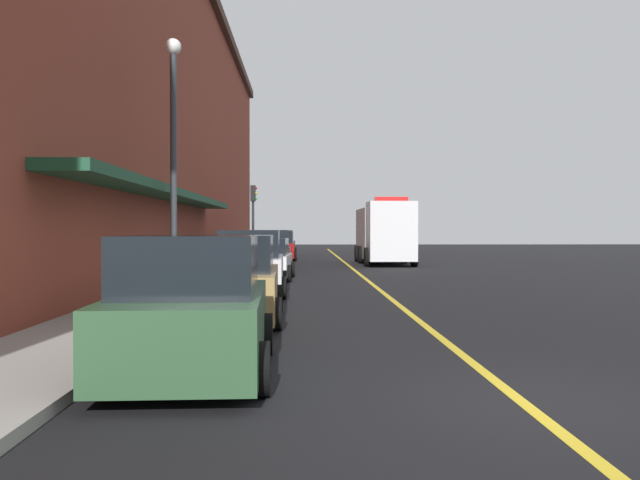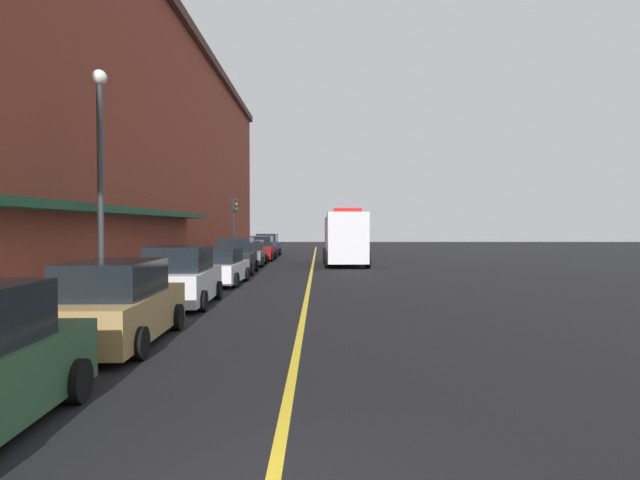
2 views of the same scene
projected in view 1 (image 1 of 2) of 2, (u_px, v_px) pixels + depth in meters
ground_plane at (354, 270)px, 32.59m from camera, size 112.00×112.00×0.00m
sidewalk_left at (224, 268)px, 32.43m from camera, size 2.40×70.00×0.15m
lane_center_stripe at (354, 270)px, 32.59m from camera, size 0.16×70.00×0.01m
brick_building_left at (97, 111)px, 31.17m from camera, size 10.11×64.00×14.71m
parked_car_0 at (192, 310)px, 9.02m from camera, size 2.21×4.29×1.85m
parked_car_1 at (233, 281)px, 14.31m from camera, size 2.15×4.82×1.81m
parked_car_2 at (250, 265)px, 19.99m from camera, size 2.18×4.40×1.91m
parked_car_3 at (266, 260)px, 26.18m from camera, size 2.17×4.47×1.60m
parked_car_4 at (269, 252)px, 31.64m from camera, size 2.19×4.25×1.91m
parked_car_5 at (274, 251)px, 37.39m from camera, size 2.06×4.36×1.63m
parked_car_6 at (280, 247)px, 42.69m from camera, size 2.08×4.27×1.80m
parked_car_7 at (281, 244)px, 48.46m from camera, size 2.12×4.26×1.88m
box_truck at (384, 233)px, 38.18m from camera, size 2.84×7.90×3.61m
parking_meter_0 at (252, 245)px, 38.94m from camera, size 0.14×0.18×1.33m
parking_meter_1 at (251, 245)px, 38.29m from camera, size 0.14×0.18×1.33m
parking_meter_2 at (251, 245)px, 37.99m from camera, size 0.14×0.18×1.33m
parking_meter_3 at (253, 244)px, 39.95m from camera, size 0.14×0.18×1.33m
street_lamp_left at (173, 138)px, 18.45m from camera, size 0.44×0.44×6.94m
traffic_light_near at (253, 208)px, 38.95m from camera, size 0.38×0.36×4.30m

